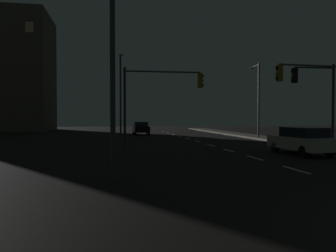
% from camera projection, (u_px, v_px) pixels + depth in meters
% --- Properties ---
extents(ground_plane, '(112.00, 112.00, 0.00)m').
position_uv_depth(ground_plane, '(226.00, 150.00, 21.80)').
color(ground_plane, black).
rests_on(ground_plane, ground).
extents(sidewalk_right, '(2.60, 77.00, 0.14)m').
position_uv_depth(sidewalk_right, '(330.00, 147.00, 23.03)').
color(sidewalk_right, gray).
rests_on(sidewalk_right, ground).
extents(lane_markings_center, '(0.14, 50.00, 0.01)m').
position_uv_depth(lane_markings_center, '(211.00, 145.00, 25.25)').
color(lane_markings_center, silver).
rests_on(lane_markings_center, ground).
extents(lane_edge_line, '(0.14, 53.00, 0.01)m').
position_uv_depth(lane_edge_line, '(275.00, 143.00, 27.71)').
color(lane_edge_line, silver).
rests_on(lane_edge_line, ground).
extents(car, '(2.07, 4.50, 1.57)m').
position_uv_depth(car, '(302.00, 140.00, 18.93)').
color(car, beige).
rests_on(car, ground).
extents(car_oncoming, '(1.88, 4.43, 1.57)m').
position_uv_depth(car_oncoming, '(141.00, 128.00, 41.05)').
color(car_oncoming, black).
rests_on(car_oncoming, ground).
extents(traffic_light_far_center, '(2.97, 0.41, 5.46)m').
position_uv_depth(traffic_light_far_center, '(316.00, 90.00, 21.29)').
color(traffic_light_far_center, '#2D3033').
rests_on(traffic_light_far_center, sidewalk_right).
extents(traffic_light_far_left, '(5.28, 0.34, 5.34)m').
position_uv_depth(traffic_light_far_left, '(161.00, 91.00, 21.37)').
color(traffic_light_far_left, '#2D3033').
rests_on(traffic_light_far_left, ground).
extents(traffic_light_far_right, '(4.55, 0.50, 5.39)m').
position_uv_depth(traffic_light_far_right, '(313.00, 87.00, 20.01)').
color(traffic_light_far_right, '#2D3033').
rests_on(traffic_light_far_right, sidewalk_right).
extents(street_lamp_far_end, '(0.56, 2.09, 8.46)m').
position_uv_depth(street_lamp_far_end, '(121.00, 89.00, 33.63)').
color(street_lamp_far_end, '#2D3033').
rests_on(street_lamp_far_end, ground).
extents(street_lamp_corner, '(0.56, 1.93, 7.82)m').
position_uv_depth(street_lamp_corner, '(113.00, 43.00, 11.27)').
color(street_lamp_corner, '#38383D').
rests_on(street_lamp_corner, ground).
extents(street_lamp_median, '(0.56, 2.10, 7.52)m').
position_uv_depth(street_lamp_median, '(257.00, 93.00, 33.92)').
color(street_lamp_median, '#4C4C51').
rests_on(street_lamp_median, sidewalk_right).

